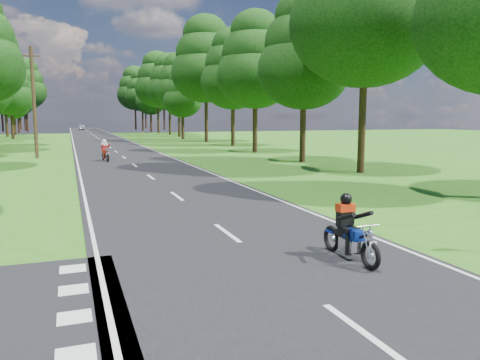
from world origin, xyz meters
name	(u,v)px	position (x,y,z in m)	size (l,w,h in m)	color
ground	(256,255)	(0.00, 0.00, 0.00)	(160.00, 160.00, 0.00)	#336316
main_road	(102,141)	(0.00, 50.00, 0.01)	(7.00, 140.00, 0.02)	black
road_markings	(102,142)	(-0.14, 48.13, 0.02)	(7.40, 140.00, 0.01)	silver
treeline	(105,79)	(1.43, 60.06, 8.25)	(40.00, 115.35, 14.78)	black
telegraph_pole	(34,102)	(-6.00, 28.00, 4.07)	(1.20, 0.26, 8.00)	#382616
rider_near_blue	(350,227)	(1.70, -1.06, 0.72)	(0.56, 1.68, 1.40)	navy
rider_far_red	(105,150)	(-1.48, 23.53, 0.75)	(0.59, 1.76, 1.47)	#B31F0D
distant_car	(82,127)	(-0.88, 101.87, 0.63)	(1.44, 3.57, 1.22)	silver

